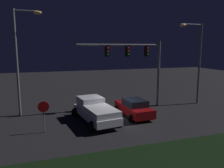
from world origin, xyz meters
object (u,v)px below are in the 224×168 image
object	(u,v)px
pickup_truck	(95,109)
traffic_signal_gantry	(137,58)
stop_sign	(44,111)
car_sedan	(134,108)
street_lamp_left	(21,51)
street_lamp_right	(196,54)

from	to	relation	value
pickup_truck	traffic_signal_gantry	xyz separation A→B (m)	(4.86, 2.86, 3.90)
pickup_truck	stop_sign	xyz separation A→B (m)	(-3.91, -1.23, 0.56)
traffic_signal_gantry	stop_sign	world-z (taller)	traffic_signal_gantry
traffic_signal_gantry	stop_sign	size ratio (longest dim) A/B	3.73
pickup_truck	car_sedan	xyz separation A→B (m)	(3.53, 0.32, -0.26)
street_lamp_left	street_lamp_right	bearing A→B (deg)	-4.24
pickup_truck	street_lamp_left	world-z (taller)	street_lamp_left
car_sedan	traffic_signal_gantry	size ratio (longest dim) A/B	0.54
car_sedan	street_lamp_left	size ratio (longest dim) A/B	0.50
pickup_truck	car_sedan	distance (m)	3.56
pickup_truck	street_lamp_left	xyz separation A→B (m)	(-5.40, 3.54, 4.56)
traffic_signal_gantry	street_lamp_right	distance (m)	6.38
pickup_truck	stop_sign	size ratio (longest dim) A/B	2.52
traffic_signal_gantry	street_lamp_right	size ratio (longest dim) A/B	1.01
pickup_truck	traffic_signal_gantry	size ratio (longest dim) A/B	0.68
pickup_truck	car_sedan	world-z (taller)	pickup_truck
street_lamp_right	stop_sign	xyz separation A→B (m)	(-15.11, -3.54, -3.65)
street_lamp_right	traffic_signal_gantry	bearing A→B (deg)	175.07
pickup_truck	street_lamp_right	bearing A→B (deg)	-86.12
traffic_signal_gantry	street_lamp_left	world-z (taller)	street_lamp_left
street_lamp_left	street_lamp_right	size ratio (longest dim) A/B	1.09
pickup_truck	street_lamp_right	distance (m)	12.19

